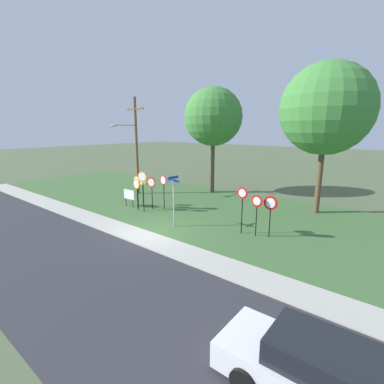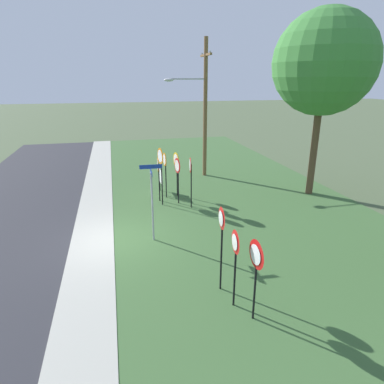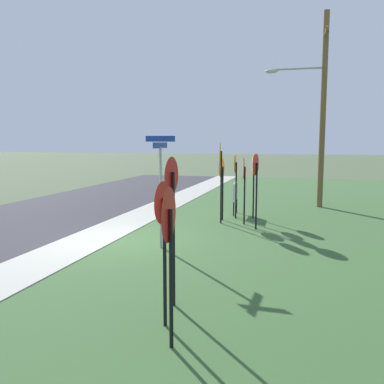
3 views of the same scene
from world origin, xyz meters
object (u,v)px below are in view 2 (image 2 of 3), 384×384
Objects in this scene: notice_board at (161,178)px; oak_tree_left at (324,64)px; stop_sign_center_tall at (158,170)px; yield_sign_far_left at (221,230)px; utility_pole at (202,104)px; stop_sign_near_left at (176,165)px; yield_sign_near_right at (235,251)px; street_name_post at (152,196)px; stop_sign_near_right at (161,164)px; stop_sign_far_left at (178,171)px; stop_sign_far_center at (191,172)px; stop_sign_far_right at (165,166)px; yield_sign_near_left at (255,262)px.

oak_tree_left is at bearing 75.17° from notice_board.
yield_sign_far_left is (7.84, 0.68, 0.30)m from stop_sign_center_tall.
stop_sign_near_left is at bearing -33.61° from utility_pole.
yield_sign_near_right is (8.64, 0.79, 0.05)m from stop_sign_center_tall.
notice_board is at bearing 170.68° from street_name_post.
oak_tree_left is at bearing 78.44° from stop_sign_near_right.
stop_sign_far_left is 0.88× the size of yield_sign_far_left.
stop_sign_far_center is at bearing -0.09° from stop_sign_near_left.
stop_sign_far_left is at bearing -137.14° from stop_sign_far_center.
oak_tree_left reaches higher than yield_sign_far_left.
notice_board is (2.82, -3.04, -3.60)m from utility_pole.
yield_sign_far_left reaches higher than stop_sign_far_left.
yield_sign_near_right is 9.94m from notice_board.
yield_sign_far_left is (6.58, -0.67, 0.14)m from stop_sign_far_center.
stop_sign_far_right is at bearing -142.74° from stop_sign_far_center.
stop_sign_far_left is 8.75m from oak_tree_left.
stop_sign_far_center is at bearing -20.38° from utility_pole.
stop_sign_center_tall is (-0.56, -0.86, -0.05)m from stop_sign_far_left.
oak_tree_left reaches higher than stop_sign_far_right.
stop_sign_far_center is 6.28m from utility_pole.
utility_pole is (-8.30, 4.14, 2.66)m from street_name_post.
stop_sign_near_left is 1.90m from stop_sign_far_center.
stop_sign_near_left is 0.28× the size of utility_pole.
yield_sign_far_left reaches higher than stop_sign_far_right.
stop_sign_far_center is 1.09× the size of yield_sign_near_right.
stop_sign_far_left is at bearing -17.81° from stop_sign_near_left.
stop_sign_center_tall is (-0.58, -0.06, -0.46)m from stop_sign_near_right.
oak_tree_left is (-7.17, 7.42, 4.67)m from yield_sign_far_left.
oak_tree_left is (1.10, 7.68, 4.89)m from stop_sign_far_right.
stop_sign_near_left is 1.03× the size of yield_sign_near_left.
street_name_post is at bearing -68.25° from oak_tree_left.
notice_board is (-10.51, -0.81, -0.84)m from yield_sign_near_left.
yield_sign_near_right is (9.25, -0.24, -0.03)m from stop_sign_near_left.
oak_tree_left is at bearing 113.78° from street_name_post.
stop_sign_near_right is 9.22m from oak_tree_left.
yield_sign_far_left is at bearing -167.11° from yield_sign_near_left.
stop_sign_near_right is (1.19, -0.97, 0.38)m from stop_sign_near_left.
stop_sign_far_left is 1.03× the size of stop_sign_center_tall.
stop_sign_far_center is 8.00m from yield_sign_near_left.
stop_sign_far_right is (-1.70, -0.93, -0.08)m from stop_sign_far_center.
yield_sign_near_right is (8.08, -0.07, 0.00)m from stop_sign_far_left.
utility_pole is at bearing 171.61° from yield_sign_near_right.
stop_sign_far_left is 0.86m from stop_sign_far_center.
yield_sign_near_right is at bearing 1.91° from notice_board.
stop_sign_near_left is 0.82× the size of stop_sign_near_right.
street_name_post is at bearing -154.57° from yield_sign_far_left.
stop_sign_far_center is 1.94m from stop_sign_far_right.
stop_sign_center_tall is 0.27× the size of utility_pole.
utility_pole is (-4.07, 3.33, 2.83)m from stop_sign_center_tall.
stop_sign_far_left reaches higher than stop_sign_center_tall.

